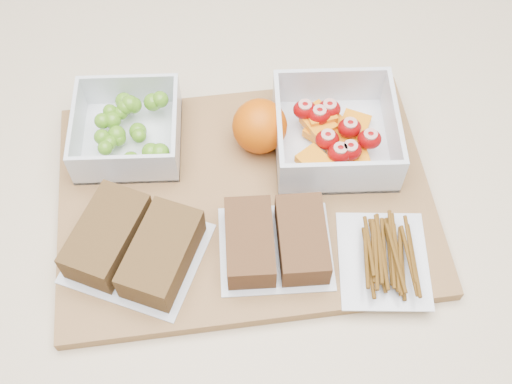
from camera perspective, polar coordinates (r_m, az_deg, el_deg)
counter at (r=1.15m, az=-0.39°, el=-12.96°), size 1.20×0.90×0.90m
cutting_board at (r=0.73m, az=-0.95°, el=-0.54°), size 0.45×0.34×0.02m
grape_container at (r=0.77m, az=-11.18°, el=5.50°), size 0.12×0.12×0.05m
fruit_container at (r=0.75m, az=6.99°, el=5.13°), size 0.14×0.14×0.06m
orange at (r=0.74m, az=0.33°, el=5.88°), size 0.06×0.06×0.06m
sandwich_bag_left at (r=0.68m, az=-10.75°, el=-4.67°), size 0.17×0.16×0.04m
sandwich_bag_center at (r=0.68m, az=1.78°, el=-4.39°), size 0.12×0.11×0.04m
pretzel_bag at (r=0.69m, az=11.40°, el=-5.55°), size 0.10×0.12×0.03m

